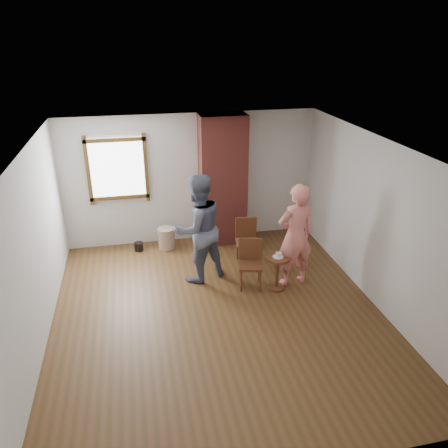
{
  "coord_description": "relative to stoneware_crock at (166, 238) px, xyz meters",
  "views": [
    {
      "loc": [
        -1.08,
        -5.5,
        4.05
      ],
      "look_at": [
        0.26,
        0.8,
        1.15
      ],
      "focal_mm": 35.0,
      "sensor_mm": 36.0,
      "label": 1
    }
  ],
  "objects": [
    {
      "name": "man",
      "position": [
        0.46,
        -1.28,
        0.74
      ],
      "size": [
        1.14,
        1.03,
        1.91
      ],
      "primitive_type": "imported",
      "rotation": [
        0.0,
        0.0,
        3.54
      ],
      "color": "#151B3A",
      "rests_on": "ground"
    },
    {
      "name": "room_shell",
      "position": [
        0.52,
        -1.79,
        1.59
      ],
      "size": [
        5.04,
        5.52,
        2.62
      ],
      "color": "silver",
      "rests_on": "ground"
    },
    {
      "name": "cake_plate",
      "position": [
        1.69,
        -1.89,
        0.39
      ],
      "size": [
        0.18,
        0.18,
        0.01
      ],
      "primitive_type": "cylinder",
      "color": "white",
      "rests_on": "side_table"
    },
    {
      "name": "dining_chair_right",
      "position": [
        1.28,
        -1.69,
        0.25
      ],
      "size": [
        0.47,
        0.47,
        0.84
      ],
      "rotation": [
        0.0,
        0.0,
        -0.23
      ],
      "color": "brown",
      "rests_on": "ground"
    },
    {
      "name": "dark_pot",
      "position": [
        -0.56,
        0.0,
        -0.13
      ],
      "size": [
        0.21,
        0.21,
        0.17
      ],
      "primitive_type": "cylinder",
      "rotation": [
        0.0,
        0.0,
        0.23
      ],
      "color": "black",
      "rests_on": "ground"
    },
    {
      "name": "side_table",
      "position": [
        1.69,
        -1.89,
        0.19
      ],
      "size": [
        0.4,
        0.4,
        0.6
      ],
      "color": "brown",
      "rests_on": "ground"
    },
    {
      "name": "person_pink",
      "position": [
        2.01,
        -1.78,
        0.69
      ],
      "size": [
        0.72,
        0.54,
        1.81
      ],
      "primitive_type": "imported",
      "rotation": [
        0.0,
        0.0,
        3.31
      ],
      "color": "#F08378",
      "rests_on": "ground"
    },
    {
      "name": "cake_slice",
      "position": [
        1.7,
        -1.89,
        0.42
      ],
      "size": [
        0.08,
        0.07,
        0.06
      ],
      "primitive_type": "cube",
      "color": "white",
      "rests_on": "cake_plate"
    },
    {
      "name": "stoneware_crock",
      "position": [
        0.0,
        0.0,
        0.0
      ],
      "size": [
        0.36,
        0.36,
        0.43
      ],
      "primitive_type": "cylinder",
      "rotation": [
        0.0,
        0.0,
        -0.08
      ],
      "color": "tan",
      "rests_on": "ground"
    },
    {
      "name": "brick_chimney",
      "position": [
        1.17,
        0.1,
        1.08
      ],
      "size": [
        0.9,
        0.5,
        2.6
      ],
      "primitive_type": "cube",
      "color": "#A5443A",
      "rests_on": "ground"
    },
    {
      "name": "dining_chair_left",
      "position": [
        1.43,
        -0.86,
        0.26
      ],
      "size": [
        0.43,
        0.43,
        0.85
      ],
      "rotation": [
        0.0,
        0.0,
        -0.09
      ],
      "color": "brown",
      "rests_on": "ground"
    },
    {
      "name": "ground",
      "position": [
        0.57,
        -2.4,
        -0.22
      ],
      "size": [
        5.5,
        5.5,
        0.0
      ],
      "primitive_type": "plane",
      "color": "brown",
      "rests_on": "ground"
    }
  ]
}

